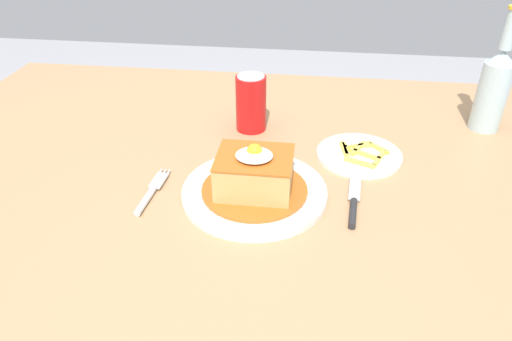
# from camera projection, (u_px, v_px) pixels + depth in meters

# --- Properties ---
(dining_table) EXTENTS (1.39, 0.96, 0.76)m
(dining_table) POSITION_uv_depth(u_px,v_px,m) (231.00, 200.00, 1.01)
(dining_table) COLOR #A87F56
(dining_table) RESTS_ON ground_plane
(main_plate) EXTENTS (0.26, 0.26, 0.02)m
(main_plate) POSITION_uv_depth(u_px,v_px,m) (255.00, 191.00, 0.84)
(main_plate) COLOR white
(main_plate) RESTS_ON dining_table
(sandwich_meal) EXTENTS (0.19, 0.19, 0.09)m
(sandwich_meal) POSITION_uv_depth(u_px,v_px,m) (255.00, 175.00, 0.82)
(sandwich_meal) COLOR #B75B1E
(sandwich_meal) RESTS_ON main_plate
(fork) EXTENTS (0.03, 0.14, 0.01)m
(fork) POSITION_uv_depth(u_px,v_px,m) (150.00, 194.00, 0.84)
(fork) COLOR silver
(fork) RESTS_ON dining_table
(knife) EXTENTS (0.03, 0.17, 0.01)m
(knife) POSITION_uv_depth(u_px,v_px,m) (354.00, 205.00, 0.81)
(knife) COLOR #262628
(knife) RESTS_ON dining_table
(soda_can) EXTENTS (0.07, 0.07, 0.12)m
(soda_can) POSITION_uv_depth(u_px,v_px,m) (251.00, 103.00, 1.03)
(soda_can) COLOR red
(soda_can) RESTS_ON dining_table
(beer_bottle_clear) EXTENTS (0.06, 0.06, 0.27)m
(beer_bottle_clear) POSITION_uv_depth(u_px,v_px,m) (494.00, 86.00, 1.02)
(beer_bottle_clear) COLOR #ADC6CC
(beer_bottle_clear) RESTS_ON dining_table
(side_plate_fries) EXTENTS (0.17, 0.17, 0.02)m
(side_plate_fries) POSITION_uv_depth(u_px,v_px,m) (359.00, 155.00, 0.96)
(side_plate_fries) COLOR white
(side_plate_fries) RESTS_ON dining_table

